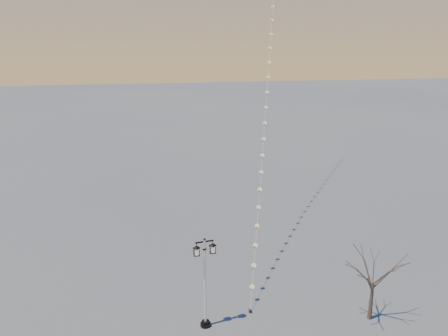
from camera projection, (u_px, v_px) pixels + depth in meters
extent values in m
plane|color=#585B59|center=(243.00, 325.00, 26.22)|extent=(300.00, 300.00, 0.00)
cylinder|color=black|center=(206.00, 324.00, 26.13)|extent=(0.62, 0.62, 0.18)
cylinder|color=black|center=(206.00, 322.00, 26.08)|extent=(0.45, 0.45, 0.16)
cylinder|color=silver|center=(205.00, 281.00, 25.33)|extent=(0.14, 0.14, 5.24)
cylinder|color=black|center=(205.00, 249.00, 24.77)|extent=(0.22, 0.22, 0.07)
cube|color=black|center=(204.00, 242.00, 24.65)|extent=(1.06, 0.22, 0.07)
sphere|color=black|center=(204.00, 239.00, 24.61)|extent=(0.16, 0.16, 0.16)
pyramid|color=black|center=(196.00, 246.00, 24.54)|extent=(0.49, 0.49, 0.16)
cube|color=beige|center=(196.00, 251.00, 24.64)|extent=(0.29, 0.29, 0.38)
cube|color=black|center=(197.00, 255.00, 24.70)|extent=(0.33, 0.33, 0.04)
pyramid|color=black|center=(213.00, 243.00, 24.84)|extent=(0.49, 0.49, 0.16)
cube|color=beige|center=(213.00, 249.00, 24.94)|extent=(0.29, 0.29, 0.38)
cube|color=black|center=(213.00, 252.00, 25.00)|extent=(0.33, 0.33, 0.04)
cone|color=#45362C|center=(371.00, 301.00, 26.51)|extent=(0.29, 0.29, 2.44)
cylinder|color=black|center=(250.00, 311.00, 27.40)|extent=(0.21, 0.21, 0.21)
cylinder|color=black|center=(250.00, 311.00, 27.39)|extent=(0.03, 0.03, 0.26)
cone|color=#F73711|center=(269.00, 55.00, 38.54)|extent=(0.08, 0.08, 0.29)
cylinder|color=white|center=(250.00, 303.00, 27.26)|extent=(0.02, 0.02, 0.83)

